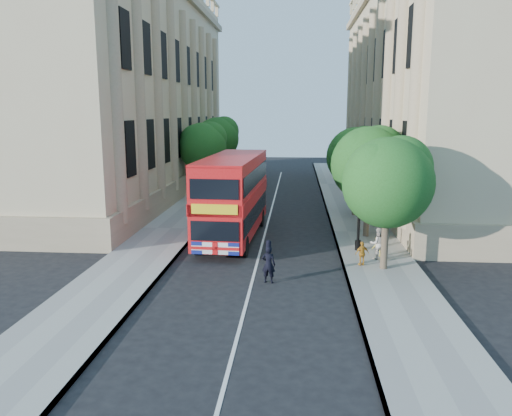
% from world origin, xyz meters
% --- Properties ---
extents(ground, '(120.00, 120.00, 0.00)m').
position_xyz_m(ground, '(0.00, 0.00, 0.00)').
color(ground, black).
rests_on(ground, ground).
extents(pavement_right, '(3.50, 80.00, 0.12)m').
position_xyz_m(pavement_right, '(5.75, 10.00, 0.06)').
color(pavement_right, gray).
rests_on(pavement_right, ground).
extents(pavement_left, '(3.50, 80.00, 0.12)m').
position_xyz_m(pavement_left, '(-5.75, 10.00, 0.06)').
color(pavement_left, gray).
rests_on(pavement_left, ground).
extents(building_right, '(12.00, 38.00, 18.00)m').
position_xyz_m(building_right, '(13.80, 24.00, 9.00)').
color(building_right, tan).
rests_on(building_right, ground).
extents(building_left, '(12.00, 38.00, 18.00)m').
position_xyz_m(building_left, '(-13.80, 24.00, 9.00)').
color(building_left, tan).
rests_on(building_left, ground).
extents(tree_right_near, '(4.00, 4.00, 6.08)m').
position_xyz_m(tree_right_near, '(5.84, 3.03, 4.25)').
color(tree_right_near, '#473828').
rests_on(tree_right_near, ground).
extents(tree_right_mid, '(4.20, 4.20, 6.37)m').
position_xyz_m(tree_right_mid, '(5.84, 9.03, 4.45)').
color(tree_right_mid, '#473828').
rests_on(tree_right_mid, ground).
extents(tree_right_far, '(4.00, 4.00, 6.15)m').
position_xyz_m(tree_right_far, '(5.84, 15.03, 4.31)').
color(tree_right_far, '#473828').
rests_on(tree_right_far, ground).
extents(tree_left_far, '(4.00, 4.00, 6.30)m').
position_xyz_m(tree_left_far, '(-5.96, 22.03, 4.44)').
color(tree_left_far, '#473828').
rests_on(tree_left_far, ground).
extents(tree_left_back, '(4.20, 4.20, 6.65)m').
position_xyz_m(tree_left_back, '(-5.96, 30.03, 4.71)').
color(tree_left_back, '#473828').
rests_on(tree_left_back, ground).
extents(lamp_post, '(0.32, 0.32, 5.16)m').
position_xyz_m(lamp_post, '(5.00, 6.00, 2.51)').
color(lamp_post, black).
rests_on(lamp_post, pavement_right).
extents(double_decker_bus, '(3.11, 10.04, 4.58)m').
position_xyz_m(double_decker_bus, '(-1.71, 8.28, 2.53)').
color(double_decker_bus, red).
rests_on(double_decker_bus, ground).
extents(box_van, '(2.07, 4.52, 2.53)m').
position_xyz_m(box_van, '(-2.18, 16.27, 1.24)').
color(box_van, black).
rests_on(box_van, ground).
extents(police_constable, '(0.65, 0.49, 1.59)m').
position_xyz_m(police_constable, '(0.70, 1.00, 0.80)').
color(police_constable, black).
rests_on(police_constable, ground).
extents(woman_pedestrian, '(0.83, 0.69, 1.54)m').
position_xyz_m(woman_pedestrian, '(5.74, 4.47, 0.89)').
color(woman_pedestrian, beige).
rests_on(woman_pedestrian, pavement_right).
extents(child_a, '(0.71, 0.46, 1.13)m').
position_xyz_m(child_a, '(4.88, 3.38, 0.68)').
color(child_a, '#C08021').
rests_on(child_a, pavement_right).
extents(child_b, '(0.67, 0.39, 1.03)m').
position_xyz_m(child_b, '(5.88, 4.92, 0.64)').
color(child_b, gold).
rests_on(child_b, pavement_right).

